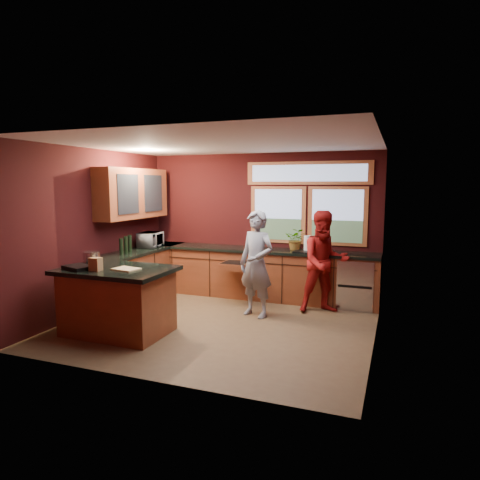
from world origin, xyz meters
The scene contains 14 objects.
floor centered at (0.00, 0.00, 0.00)m, with size 4.50×4.50×0.00m, color brown.
room_shell centered at (-0.60, 0.32, 1.80)m, with size 4.52×4.02×2.71m.
back_counter centered at (0.20, 1.70, 0.46)m, with size 4.50×0.64×0.93m.
left_counter centered at (-1.95, 0.85, 0.47)m, with size 0.64×2.30×0.93m.
island centered at (-1.21, -0.85, 0.48)m, with size 1.55×1.05×0.95m.
person_grey centered at (0.39, 0.60, 0.85)m, with size 0.62×0.41×1.71m, color slate.
person_red centered at (1.37, 1.21, 0.85)m, with size 0.82×0.64×1.69m, color maroon.
microwave centered at (-1.92, 1.16, 1.07)m, with size 0.51×0.35×0.28m, color #999999.
potted_plant centered at (0.76, 1.75, 1.13)m, with size 0.36×0.31×0.40m, color #999999.
paper_towel centered at (0.98, 1.70, 1.07)m, with size 0.12×0.12×0.28m, color silver.
cutting_board centered at (-1.01, -0.90, 0.95)m, with size 0.35×0.25×0.02m, color tan.
stock_pot centered at (-1.76, -0.70, 1.03)m, with size 0.24×0.24×0.18m, color #BBBCC0.
paper_bag centered at (-1.36, -1.10, 1.03)m, with size 0.15×0.12×0.18m, color brown.
black_tray centered at (-1.66, -1.10, 0.97)m, with size 0.40×0.28×0.05m, color black.
Camera 1 is at (2.50, -5.78, 2.11)m, focal length 32.00 mm.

